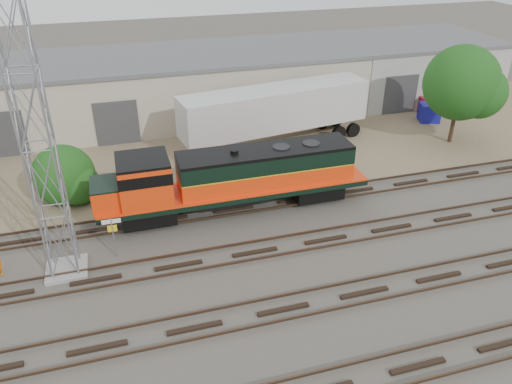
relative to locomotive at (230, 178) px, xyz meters
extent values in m
plane|color=#47423A|center=(0.17, -6.00, -2.21)|extent=(140.00, 140.00, 0.00)
cube|color=#726047|center=(0.17, 9.00, -2.20)|extent=(80.00, 16.00, 0.02)
cube|color=#4C3828|center=(0.17, -12.75, -2.00)|extent=(80.00, 0.08, 0.14)
cube|color=black|center=(0.17, -9.00, -2.14)|extent=(80.00, 2.40, 0.14)
cube|color=#4C3828|center=(0.17, -9.75, -2.00)|extent=(80.00, 0.08, 0.14)
cube|color=#4C3828|center=(0.17, -8.25, -2.00)|extent=(80.00, 0.08, 0.14)
cube|color=black|center=(0.17, -4.50, -2.14)|extent=(80.00, 2.40, 0.14)
cube|color=#4C3828|center=(0.17, -5.25, -2.00)|extent=(80.00, 0.08, 0.14)
cube|color=#4C3828|center=(0.17, -3.75, -2.00)|extent=(80.00, 0.08, 0.14)
cube|color=black|center=(0.17, 0.00, -2.14)|extent=(80.00, 2.40, 0.14)
cube|color=#4C3828|center=(0.17, -0.75, -2.00)|extent=(80.00, 0.08, 0.14)
cube|color=#4C3828|center=(0.17, 0.75, -2.00)|extent=(80.00, 0.08, 0.14)
cube|color=beige|center=(0.17, 17.00, 0.29)|extent=(58.00, 10.00, 5.00)
cube|color=#59595B|center=(0.17, 17.00, 2.94)|extent=(58.40, 10.40, 0.30)
cube|color=#999993|center=(22.17, 11.95, 0.29)|extent=(14.00, 0.10, 5.00)
cube|color=#333335|center=(-13.83, 11.94, -0.51)|extent=(3.20, 0.12, 3.40)
cube|color=#333335|center=(-5.83, 11.94, -0.51)|extent=(3.20, 0.12, 3.40)
cube|color=#333335|center=(2.17, 11.94, -0.51)|extent=(3.20, 0.12, 3.40)
cube|color=#333335|center=(10.17, 11.94, -0.51)|extent=(3.20, 0.12, 3.40)
cube|color=#333335|center=(18.17, 11.94, -0.51)|extent=(3.20, 0.12, 3.40)
cube|color=black|center=(-4.82, 0.00, -1.46)|extent=(2.96, 2.22, 0.93)
cube|color=black|center=(5.37, 0.00, -1.46)|extent=(2.96, 2.22, 0.93)
cube|color=black|center=(0.28, 0.00, -0.84)|extent=(15.75, 2.78, 0.32)
cylinder|color=black|center=(0.28, 0.00, -1.42)|extent=(3.89, 1.02, 1.02)
cube|color=#EF370B|center=(2.13, 0.00, -0.12)|extent=(10.19, 2.41, 1.11)
cube|color=black|center=(2.13, 0.00, 0.90)|extent=(10.19, 2.41, 0.93)
cube|color=black|center=(2.13, 0.00, 1.45)|extent=(10.19, 2.41, 0.19)
cube|color=#EF370B|center=(-4.82, 0.00, 0.53)|extent=(2.78, 2.78, 2.41)
cube|color=black|center=(-4.82, 0.00, 1.81)|extent=(2.78, 2.78, 0.15)
cube|color=#EF370B|center=(-6.95, 0.00, -0.03)|extent=(1.48, 2.22, 1.30)
cube|color=gray|center=(-9.20, -3.27, -2.11)|extent=(1.98, 1.98, 0.20)
cylinder|color=gray|center=(-9.80, -2.67, 4.58)|extent=(0.10, 0.10, 13.17)
cylinder|color=gray|center=(-8.59, -2.67, 4.58)|extent=(0.10, 0.10, 13.17)
cylinder|color=gray|center=(-9.80, -3.88, 4.58)|extent=(0.10, 0.10, 13.17)
cylinder|color=gray|center=(-8.59, -3.88, 4.58)|extent=(0.10, 0.10, 13.17)
cylinder|color=gray|center=(-6.77, -2.73, -1.06)|extent=(0.07, 0.07, 2.29)
cube|color=white|center=(-6.77, -2.73, -0.07)|extent=(0.94, 0.07, 0.23)
cube|color=yellow|center=(-6.77, -2.73, -0.49)|extent=(0.47, 0.05, 0.36)
cube|color=silver|center=(5.53, 8.48, 0.74)|extent=(14.72, 5.09, 3.00)
cube|color=black|center=(11.13, 9.35, -1.65)|extent=(3.07, 3.16, 1.11)
cube|color=black|center=(0.22, 6.52, -1.48)|extent=(0.17, 0.17, 1.45)
cube|color=black|center=(-0.13, 8.71, -1.48)|extent=(0.17, 0.17, 1.45)
cube|color=#151691|center=(19.67, 9.51, -1.46)|extent=(1.99, 1.93, 1.50)
cube|color=maroon|center=(20.86, 11.81, -1.51)|extent=(1.76, 1.69, 1.40)
cylinder|color=#382619|center=(-9.37, 4.19, -2.04)|extent=(0.26, 0.26, 0.34)
sphere|color=#134213|center=(-9.37, 4.19, -0.55)|extent=(3.76, 3.76, 3.76)
sphere|color=#134213|center=(-8.62, 3.63, -0.93)|extent=(2.63, 2.63, 2.63)
cylinder|color=#382619|center=(18.74, 5.17, -0.83)|extent=(0.32, 0.32, 2.75)
sphere|color=#134213|center=(18.74, 5.17, 2.46)|extent=(5.50, 5.50, 5.50)
sphere|color=#134213|center=(19.84, 4.34, 1.91)|extent=(3.85, 3.85, 3.85)
camera|label=1|loc=(-5.76, -24.79, 13.34)|focal=35.00mm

